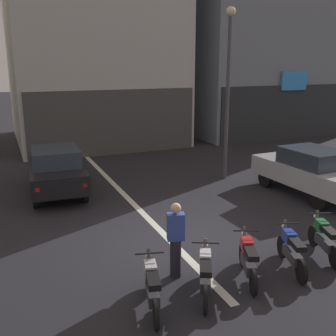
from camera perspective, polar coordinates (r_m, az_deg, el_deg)
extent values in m
plane|color=#232328|center=(10.29, 0.52, -10.66)|extent=(120.00, 120.00, 0.00)
cube|color=silver|center=(15.61, -8.40, -1.76)|extent=(0.20, 18.00, 0.01)
cube|color=silver|center=(24.15, -11.30, 19.65)|extent=(8.81, 9.19, 13.08)
cube|color=#454543|center=(19.76, -7.67, 6.53)|extent=(8.46, 0.10, 3.20)
cube|color=#292C30|center=(24.74, 17.41, 7.66)|extent=(9.65, 0.10, 3.20)
cube|color=#3399F2|center=(24.50, 17.75, 11.93)|extent=(1.77, 0.16, 1.07)
cylinder|color=black|center=(15.68, -18.93, -1.15)|extent=(0.22, 0.65, 0.64)
cylinder|color=black|center=(15.76, -13.30, -0.65)|extent=(0.22, 0.65, 0.64)
cylinder|color=black|center=(13.19, -18.65, -4.11)|extent=(0.22, 0.65, 0.64)
cylinder|color=black|center=(13.28, -11.96, -3.50)|extent=(0.22, 0.65, 0.64)
cube|color=black|center=(14.33, -15.86, -0.58)|extent=(2.01, 4.20, 0.66)
cube|color=#2D3842|center=(14.04, -15.99, 1.66)|extent=(1.67, 2.06, 0.56)
cube|color=red|center=(12.36, -18.41, -3.01)|extent=(0.14, 0.07, 0.12)
cube|color=red|center=(12.45, -11.93, -2.43)|extent=(0.14, 0.07, 0.12)
cylinder|color=black|center=(15.00, 13.93, -1.47)|extent=(0.20, 0.65, 0.64)
cylinder|color=black|center=(16.01, 18.25, -0.77)|extent=(0.20, 0.65, 0.64)
cylinder|color=black|center=(13.20, 21.04, -4.31)|extent=(0.20, 0.65, 0.64)
cube|color=#B7BABF|center=(14.48, 19.66, -0.74)|extent=(1.91, 4.16, 0.66)
cube|color=#2D3842|center=(14.23, 20.29, 1.48)|extent=(1.62, 2.02, 0.56)
cylinder|color=#47474C|center=(15.33, 8.58, 9.47)|extent=(0.14, 0.14, 6.06)
sphere|color=beige|center=(15.37, 9.07, 21.46)|extent=(0.36, 0.36, 0.36)
cylinder|color=black|center=(8.19, -2.83, -15.82)|extent=(0.20, 0.52, 0.52)
cylinder|color=black|center=(7.23, -1.77, -20.45)|extent=(0.20, 0.52, 0.52)
cube|color=#38383D|center=(7.60, -2.30, -17.50)|extent=(0.38, 0.76, 0.22)
cube|color=black|center=(7.29, -2.18, -15.83)|extent=(0.36, 0.64, 0.12)
cube|color=#B2B5BA|center=(7.65, -2.56, -14.39)|extent=(0.30, 0.40, 0.24)
cylinder|color=#4C4C51|center=(7.88, -2.74, -14.05)|extent=(0.13, 0.25, 0.70)
cylinder|color=black|center=(7.66, -2.70, -12.23)|extent=(0.54, 0.17, 0.04)
sphere|color=silver|center=(7.91, -2.86, -12.55)|extent=(0.12, 0.12, 0.12)
cylinder|color=black|center=(8.60, 5.30, -14.25)|extent=(0.30, 0.49, 0.52)
cylinder|color=black|center=(7.62, 5.43, -18.47)|extent=(0.30, 0.49, 0.52)
cube|color=#38383D|center=(8.01, 5.39, -15.74)|extent=(0.52, 0.75, 0.22)
cube|color=black|center=(7.70, 5.47, -14.10)|extent=(0.47, 0.63, 0.12)
cube|color=silver|center=(8.07, 5.41, -12.80)|extent=(0.36, 0.42, 0.24)
cylinder|color=#4C4C51|center=(8.30, 5.38, -12.51)|extent=(0.17, 0.24, 0.70)
cylinder|color=black|center=(8.08, 5.44, -10.75)|extent=(0.50, 0.29, 0.04)
sphere|color=silver|center=(8.33, 5.39, -11.09)|extent=(0.12, 0.12, 0.12)
cylinder|color=black|center=(9.25, 10.74, -12.25)|extent=(0.27, 0.51, 0.52)
cylinder|color=black|center=(8.27, 12.26, -15.87)|extent=(0.27, 0.51, 0.52)
cube|color=#38383D|center=(8.66, 11.55, -13.48)|extent=(0.47, 0.76, 0.22)
cube|color=black|center=(8.36, 11.90, -11.88)|extent=(0.44, 0.64, 0.12)
cube|color=red|center=(8.73, 11.33, -10.78)|extent=(0.34, 0.42, 0.24)
cylinder|color=#4C4C51|center=(8.96, 11.03, -10.57)|extent=(0.16, 0.25, 0.70)
cylinder|color=black|center=(8.75, 11.24, -8.89)|extent=(0.52, 0.25, 0.04)
sphere|color=silver|center=(9.00, 10.93, -9.26)|extent=(0.12, 0.12, 0.12)
cylinder|color=black|center=(9.83, 16.18, -10.91)|extent=(0.24, 0.51, 0.52)
cylinder|color=black|center=(8.88, 18.75, -14.05)|extent=(0.24, 0.51, 0.52)
cube|color=#38383D|center=(9.26, 17.56, -11.93)|extent=(0.43, 0.76, 0.22)
cube|color=black|center=(8.98, 18.10, -10.38)|extent=(0.41, 0.64, 0.12)
cube|color=#233DB7|center=(9.34, 17.15, -9.43)|extent=(0.33, 0.41, 0.24)
cylinder|color=#4C4C51|center=(9.55, 16.65, -9.28)|extent=(0.14, 0.25, 0.70)
cylinder|color=black|center=(9.36, 16.97, -7.67)|extent=(0.53, 0.22, 0.04)
sphere|color=silver|center=(9.59, 16.46, -8.06)|extent=(0.12, 0.12, 0.12)
cylinder|color=black|center=(10.65, 20.30, -9.20)|extent=(0.24, 0.51, 0.52)
cylinder|color=black|center=(9.72, 23.05, -11.88)|extent=(0.24, 0.51, 0.52)
cube|color=#38383D|center=(10.09, 21.79, -10.03)|extent=(0.43, 0.76, 0.22)
cube|color=black|center=(9.83, 22.37, -8.55)|extent=(0.41, 0.64, 0.12)
cube|color=#1E7238|center=(10.17, 21.35, -7.76)|extent=(0.33, 0.41, 0.24)
cylinder|color=#4C4C51|center=(10.38, 20.82, -7.65)|extent=(0.15, 0.25, 0.70)
cylinder|color=black|center=(10.20, 21.17, -6.15)|extent=(0.53, 0.22, 0.04)
sphere|color=silver|center=(10.43, 20.62, -6.54)|extent=(0.12, 0.12, 0.12)
cylinder|color=#23232D|center=(8.61, 1.10, -12.89)|extent=(0.24, 0.24, 0.86)
cube|color=#334CA5|center=(8.30, 1.13, -8.48)|extent=(0.41, 0.31, 0.58)
sphere|color=beige|center=(8.14, 1.14, -5.84)|extent=(0.22, 0.22, 0.22)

